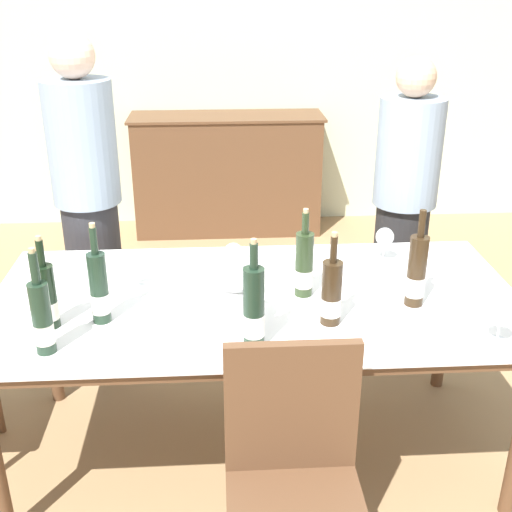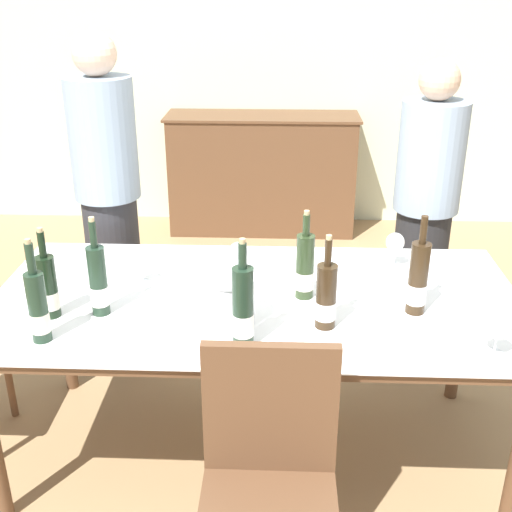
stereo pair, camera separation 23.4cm
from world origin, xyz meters
TOP-DOWN VIEW (x-y plane):
  - ground_plane at (0.00, 0.00)m, footprint 12.00×12.00m
  - back_wall at (0.00, 2.98)m, footprint 8.00×0.10m
  - sideboard_cabinet at (-0.06, 2.69)m, footprint 1.50×0.46m
  - dining_table at (0.00, 0.00)m, footprint 2.11×1.04m
  - ice_bucket at (-0.08, -0.21)m, footprint 0.18×0.18m
  - wine_bottle_0 at (0.19, 0.02)m, footprint 0.07×0.07m
  - wine_bottle_1 at (-0.74, -0.35)m, footprint 0.07×0.07m
  - wine_bottle_2 at (-0.03, -0.36)m, footprint 0.07×0.07m
  - wine_bottle_3 at (-0.76, -0.18)m, footprint 0.07×0.07m
  - wine_bottle_4 at (0.61, -0.09)m, footprint 0.07×0.07m
  - wine_bottle_5 at (-0.58, -0.15)m, footprint 0.07×0.07m
  - wine_bottle_6 at (0.26, -0.22)m, footprint 0.08×0.08m
  - wine_glass_0 at (-0.48, 0.12)m, footprint 0.07×0.07m
  - wine_glass_1 at (-0.08, 0.20)m, footprint 0.08×0.08m
  - wine_glass_2 at (0.59, 0.32)m, footprint 0.08×0.08m
  - wine_glass_3 at (0.82, -0.39)m, footprint 0.09×0.09m
  - chair_near_front at (0.07, -0.75)m, footprint 0.42×0.42m
  - person_host at (-0.79, 0.80)m, footprint 0.33×0.33m
  - person_guest_left at (0.83, 0.87)m, footprint 0.33×0.33m

SIDE VIEW (x-z plane):
  - ground_plane at x=0.00m, z-range 0.00..0.00m
  - sideboard_cabinet at x=-0.06m, z-range 0.00..0.94m
  - chair_near_front at x=0.07m, z-range 0.07..1.00m
  - dining_table at x=0.00m, z-range 0.32..1.07m
  - person_guest_left at x=0.83m, z-range 0.00..1.58m
  - wine_glass_0 at x=-0.48m, z-range 0.78..0.91m
  - ice_bucket at x=-0.08m, z-range 0.76..0.95m
  - person_host at x=-0.79m, z-range 0.01..1.71m
  - wine_glass_3 at x=0.82m, z-range 0.78..0.93m
  - wine_glass_1 at x=-0.08m, z-range 0.79..0.94m
  - wine_glass_2 at x=0.59m, z-range 0.79..0.94m
  - wine_bottle_6 at x=0.26m, z-range 0.69..1.05m
  - wine_bottle_3 at x=-0.76m, z-range 0.70..1.05m
  - wine_bottle_0 at x=0.19m, z-range 0.70..1.06m
  - wine_bottle_1 at x=-0.74m, z-range 0.69..1.08m
  - wine_bottle_5 at x=-0.58m, z-range 0.69..1.08m
  - wine_bottle_4 at x=0.61m, z-range 0.70..1.08m
  - wine_bottle_2 at x=-0.03m, z-range 0.70..1.09m
  - back_wall at x=0.00m, z-range 0.00..2.80m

